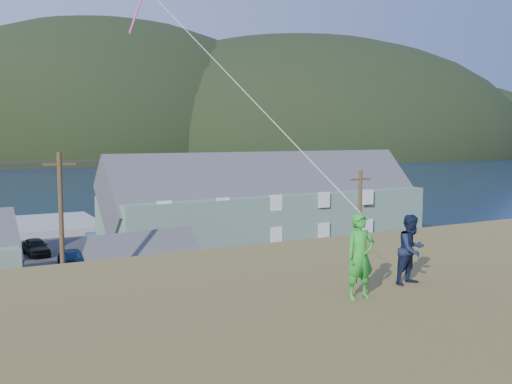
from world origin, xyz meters
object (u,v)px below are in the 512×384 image
Objects in this scene: kite_flyer_green at (360,256)px; shed_white at (147,271)px; lodge at (271,204)px; kite_flyer_navy at (411,249)px.

shed_white is at bearing 87.99° from kite_flyer_green.
kite_flyer_green is at bearing -103.34° from shed_white.
lodge is at bearing 68.01° from kite_flyer_green.
shed_white is 4.09× the size of kite_flyer_green.
kite_flyer_green is (-18.85, -37.28, 3.85)m from lodge.
lodge is at bearing 56.80° from kite_flyer_navy.
shed_white is 25.35m from kite_flyer_navy.
lodge is 19.57× the size of kite_flyer_navy.
kite_flyer_navy is at bearing 17.36° from kite_flyer_green.
kite_flyer_green is 1.12× the size of kite_flyer_navy.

